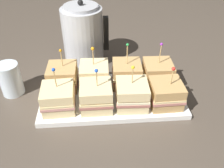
{
  "coord_description": "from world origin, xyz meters",
  "views": [
    {
      "loc": [
        -0.05,
        -0.61,
        0.53
      ],
      "look_at": [
        0.0,
        0.0,
        0.06
      ],
      "focal_mm": 38.0,
      "sensor_mm": 36.0,
      "label": 1
    }
  ],
  "objects_px": {
    "serving_platter": "(112,96)",
    "sandwich_back_far_left": "(63,77)",
    "sandwich_back_center_right": "(127,74)",
    "drinking_glass": "(10,79)",
    "sandwich_front_far_left": "(58,98)",
    "sandwich_front_far_right": "(166,93)",
    "sandwich_front_center_left": "(96,96)",
    "sandwich_front_center_right": "(132,95)",
    "sandwich_back_center_left": "(95,76)",
    "sandwich_back_far_right": "(158,73)",
    "kettle_steel": "(83,36)"
  },
  "relations": [
    {
      "from": "sandwich_front_center_left",
      "to": "sandwich_front_center_right",
      "type": "bearing_deg",
      "value": -0.21
    },
    {
      "from": "sandwich_back_far_left",
      "to": "sandwich_front_center_left",
      "type": "bearing_deg",
      "value": -44.8
    },
    {
      "from": "serving_platter",
      "to": "sandwich_back_far_left",
      "type": "distance_m",
      "value": 0.18
    },
    {
      "from": "sandwich_back_center_right",
      "to": "drinking_glass",
      "type": "xyz_separation_m",
      "value": [
        -0.4,
        0.0,
        -0.0
      ]
    },
    {
      "from": "sandwich_front_center_left",
      "to": "sandwich_back_far_left",
      "type": "distance_m",
      "value": 0.16
    },
    {
      "from": "serving_platter",
      "to": "kettle_steel",
      "type": "xyz_separation_m",
      "value": [
        -0.09,
        0.25,
        0.11
      ]
    },
    {
      "from": "sandwich_front_far_left",
      "to": "sandwich_back_center_right",
      "type": "xyz_separation_m",
      "value": [
        0.22,
        0.11,
        0.0
      ]
    },
    {
      "from": "sandwich_front_far_left",
      "to": "drinking_glass",
      "type": "bearing_deg",
      "value": 147.0
    },
    {
      "from": "sandwich_front_far_left",
      "to": "sandwich_front_center_left",
      "type": "xyz_separation_m",
      "value": [
        0.12,
        -0.0,
        0.0
      ]
    },
    {
      "from": "sandwich_front_far_right",
      "to": "sandwich_back_center_right",
      "type": "relative_size",
      "value": 0.88
    },
    {
      "from": "sandwich_front_center_left",
      "to": "sandwich_front_far_left",
      "type": "bearing_deg",
      "value": 179.04
    },
    {
      "from": "sandwich_front_center_left",
      "to": "drinking_glass",
      "type": "xyz_separation_m",
      "value": [
        -0.29,
        0.11,
        -0.0
      ]
    },
    {
      "from": "sandwich_back_far_left",
      "to": "sandwich_back_far_right",
      "type": "bearing_deg",
      "value": -0.44
    },
    {
      "from": "sandwich_back_center_right",
      "to": "drinking_glass",
      "type": "distance_m",
      "value": 0.4
    },
    {
      "from": "sandwich_front_center_right",
      "to": "sandwich_back_far_right",
      "type": "bearing_deg",
      "value": 45.63
    },
    {
      "from": "sandwich_back_center_left",
      "to": "kettle_steel",
      "type": "bearing_deg",
      "value": 101.36
    },
    {
      "from": "sandwich_front_far_left",
      "to": "sandwich_front_far_right",
      "type": "distance_m",
      "value": 0.33
    },
    {
      "from": "sandwich_back_center_right",
      "to": "sandwich_front_center_left",
      "type": "bearing_deg",
      "value": -134.22
    },
    {
      "from": "serving_platter",
      "to": "sandwich_back_center_right",
      "type": "relative_size",
      "value": 2.97
    },
    {
      "from": "sandwich_front_center_left",
      "to": "kettle_steel",
      "type": "xyz_separation_m",
      "value": [
        -0.04,
        0.3,
        0.06
      ]
    },
    {
      "from": "sandwich_back_center_right",
      "to": "sandwich_back_far_right",
      "type": "xyz_separation_m",
      "value": [
        0.11,
        -0.0,
        -0.0
      ]
    },
    {
      "from": "kettle_steel",
      "to": "drinking_glass",
      "type": "bearing_deg",
      "value": -142.77
    },
    {
      "from": "sandwich_front_far_left",
      "to": "sandwich_back_far_left",
      "type": "xyz_separation_m",
      "value": [
        0.0,
        0.11,
        0.0
      ]
    },
    {
      "from": "sandwich_back_far_right",
      "to": "kettle_steel",
      "type": "relative_size",
      "value": 0.62
    },
    {
      "from": "drinking_glass",
      "to": "serving_platter",
      "type": "bearing_deg",
      "value": -9.73
    },
    {
      "from": "sandwich_front_center_left",
      "to": "sandwich_back_far_right",
      "type": "distance_m",
      "value": 0.24
    },
    {
      "from": "serving_platter",
      "to": "sandwich_back_far_right",
      "type": "bearing_deg",
      "value": 17.72
    },
    {
      "from": "sandwich_back_center_left",
      "to": "kettle_steel",
      "type": "relative_size",
      "value": 0.58
    },
    {
      "from": "sandwich_front_center_left",
      "to": "sandwich_back_far_left",
      "type": "height_order",
      "value": "sandwich_back_far_left"
    },
    {
      "from": "sandwich_front_far_right",
      "to": "sandwich_back_center_right",
      "type": "xyz_separation_m",
      "value": [
        -0.11,
        0.11,
        0.0
      ]
    },
    {
      "from": "sandwich_front_far_left",
      "to": "kettle_steel",
      "type": "xyz_separation_m",
      "value": [
        0.07,
        0.3,
        0.06
      ]
    },
    {
      "from": "sandwich_front_far_left",
      "to": "sandwich_back_center_left",
      "type": "height_order",
      "value": "sandwich_back_center_left"
    },
    {
      "from": "serving_platter",
      "to": "sandwich_back_far_right",
      "type": "xyz_separation_m",
      "value": [
        0.16,
        0.05,
        0.05
      ]
    },
    {
      "from": "sandwich_front_center_left",
      "to": "sandwich_back_center_left",
      "type": "bearing_deg",
      "value": 91.49
    },
    {
      "from": "sandwich_back_center_left",
      "to": "drinking_glass",
      "type": "bearing_deg",
      "value": 179.26
    },
    {
      "from": "sandwich_front_center_left",
      "to": "kettle_steel",
      "type": "height_order",
      "value": "kettle_steel"
    },
    {
      "from": "sandwich_back_center_left",
      "to": "sandwich_back_far_left",
      "type": "bearing_deg",
      "value": -179.9
    },
    {
      "from": "sandwich_back_center_left",
      "to": "sandwich_front_center_left",
      "type": "bearing_deg",
      "value": -88.51
    },
    {
      "from": "sandwich_back_center_right",
      "to": "drinking_glass",
      "type": "height_order",
      "value": "sandwich_back_center_right"
    },
    {
      "from": "serving_platter",
      "to": "sandwich_back_center_right",
      "type": "distance_m",
      "value": 0.09
    },
    {
      "from": "sandwich_back_center_right",
      "to": "sandwich_back_far_right",
      "type": "bearing_deg",
      "value": -2.22
    },
    {
      "from": "sandwich_front_far_right",
      "to": "sandwich_back_center_right",
      "type": "bearing_deg",
      "value": 133.98
    },
    {
      "from": "sandwich_front_center_left",
      "to": "drinking_glass",
      "type": "bearing_deg",
      "value": 158.37
    },
    {
      "from": "sandwich_back_far_left",
      "to": "sandwich_back_center_left",
      "type": "relative_size",
      "value": 0.97
    },
    {
      "from": "serving_platter",
      "to": "sandwich_back_far_right",
      "type": "relative_size",
      "value": 2.96
    },
    {
      "from": "sandwich_back_far_left",
      "to": "sandwich_back_center_right",
      "type": "bearing_deg",
      "value": 0.43
    },
    {
      "from": "sandwich_front_far_left",
      "to": "sandwich_front_far_right",
      "type": "bearing_deg",
      "value": -0.44
    },
    {
      "from": "serving_platter",
      "to": "sandwich_back_far_left",
      "type": "bearing_deg",
      "value": 161.61
    },
    {
      "from": "serving_platter",
      "to": "sandwich_front_center_right",
      "type": "relative_size",
      "value": 3.32
    },
    {
      "from": "sandwich_front_far_right",
      "to": "sandwich_back_center_left",
      "type": "relative_size",
      "value": 0.94
    }
  ]
}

